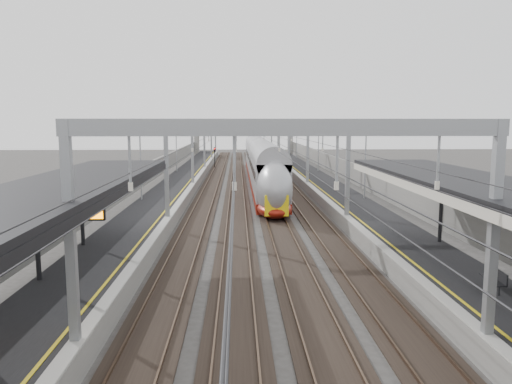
{
  "coord_description": "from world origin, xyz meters",
  "views": [
    {
      "loc": [
        -1.41,
        -12.42,
        7.48
      ],
      "look_at": [
        0.0,
        25.26,
        2.25
      ],
      "focal_mm": 35.0,
      "sensor_mm": 36.0,
      "label": 1
    }
  ],
  "objects": [
    {
      "name": "platform_right",
      "position": [
        8.0,
        45.0,
        0.5
      ],
      "size": [
        4.0,
        120.0,
        1.0
      ],
      "primitive_type": "cube",
      "color": "black",
      "rests_on": "ground"
    },
    {
      "name": "wall_right",
      "position": [
        11.2,
        45.0,
        1.6
      ],
      "size": [
        0.3,
        120.0,
        3.2
      ],
      "primitive_type": "cube",
      "color": "gray",
      "rests_on": "ground"
    },
    {
      "name": "wall_left",
      "position": [
        -11.2,
        45.0,
        1.6
      ],
      "size": [
        0.3,
        120.0,
        3.2
      ],
      "primitive_type": "cube",
      "color": "gray",
      "rests_on": "ground"
    },
    {
      "name": "signal_green",
      "position": [
        -5.2,
        70.79,
        2.42
      ],
      "size": [
        0.32,
        0.32,
        3.48
      ],
      "color": "black",
      "rests_on": "ground"
    },
    {
      "name": "train",
      "position": [
        1.5,
        48.33,
        2.2
      ],
      "size": [
        2.85,
        52.01,
        4.51
      ],
      "color": "maroon",
      "rests_on": "ground"
    },
    {
      "name": "tracks",
      "position": [
        0.0,
        45.0,
        0.05
      ],
      "size": [
        11.4,
        140.0,
        0.2
      ],
      "color": "black",
      "rests_on": "ground"
    },
    {
      "name": "overbridge",
      "position": [
        0.0,
        100.0,
        5.31
      ],
      "size": [
        22.0,
        2.2,
        6.9
      ],
      "color": "gray",
      "rests_on": "ground"
    },
    {
      "name": "overhead_line",
      "position": [
        0.0,
        51.62,
        6.14
      ],
      "size": [
        13.0,
        140.0,
        6.6
      ],
      "color": "gray",
      "rests_on": "platform_left"
    },
    {
      "name": "bench",
      "position": [
        8.62,
        6.0,
        1.51
      ],
      "size": [
        0.58,
        1.67,
        0.85
      ],
      "color": "black",
      "rests_on": "platform_right"
    },
    {
      "name": "platform_left",
      "position": [
        -8.0,
        45.0,
        0.5
      ],
      "size": [
        4.0,
        120.0,
        1.0
      ],
      "primitive_type": "cube",
      "color": "black",
      "rests_on": "ground"
    },
    {
      "name": "canopy_left",
      "position": [
        -8.02,
        2.99,
        5.09
      ],
      "size": [
        4.4,
        30.0,
        4.24
      ],
      "color": "black",
      "rests_on": "platform_left"
    },
    {
      "name": "signal_red_near",
      "position": [
        3.2,
        62.35,
        2.42
      ],
      "size": [
        0.32,
        0.32,
        3.48
      ],
      "color": "black",
      "rests_on": "ground"
    },
    {
      "name": "signal_red_far",
      "position": [
        5.4,
        70.15,
        2.42
      ],
      "size": [
        0.32,
        0.32,
        3.48
      ],
      "color": "black",
      "rests_on": "ground"
    }
  ]
}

